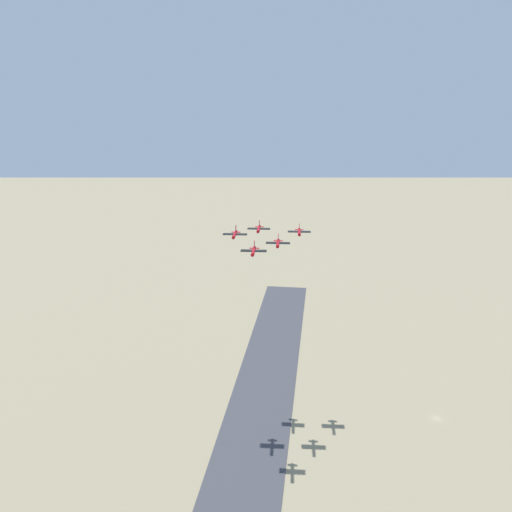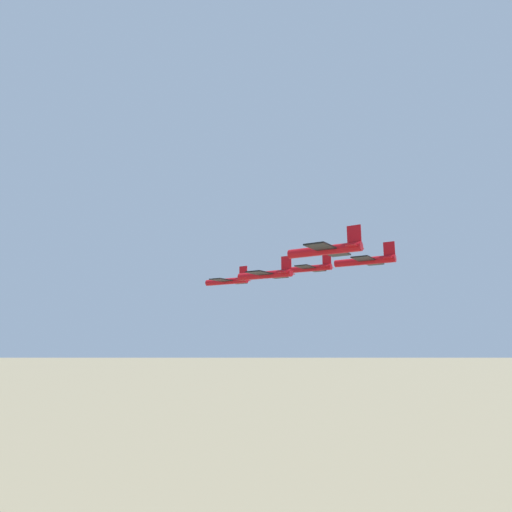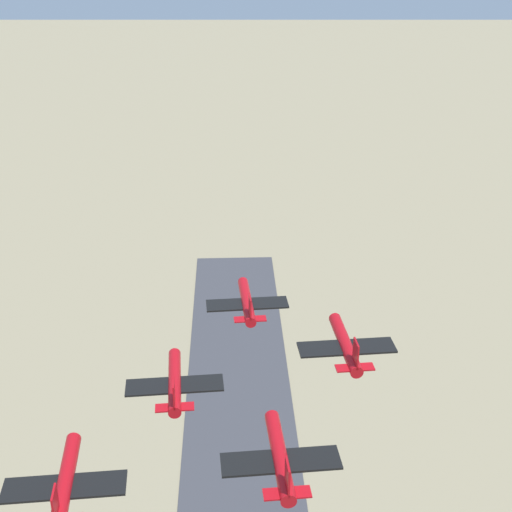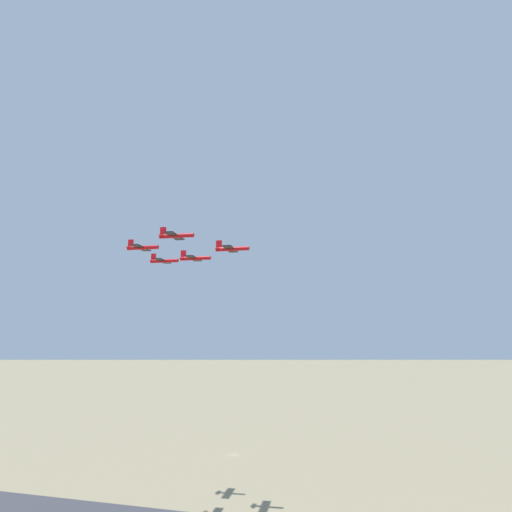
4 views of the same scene
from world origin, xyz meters
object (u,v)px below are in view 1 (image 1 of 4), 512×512
jet_1 (278,243)px  jet_4 (259,229)px  jet_2 (235,234)px  jet_3 (299,232)px  jet_0 (254,251)px

jet_1 → jet_4: bearing=-59.5°
jet_2 → jet_3: 29.88m
jet_0 → jet_2: size_ratio=1.00×
jet_0 → jet_3: jet_3 is taller
jet_0 → jet_1: bearing=-120.5°
jet_2 → jet_4: size_ratio=1.00×
jet_4 → jet_2: bearing=59.5°
jet_0 → jet_4: 29.44m
jet_0 → jet_2: 17.25m
jet_1 → jet_2: 17.60m
jet_2 → jet_1: bearing=-180.0°
jet_0 → jet_1: 17.07m
jet_2 → jet_3: (-13.34, -26.66, -2.03)m
jet_1 → jet_4: size_ratio=1.00×
jet_3 → jet_0: bearing=59.5°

